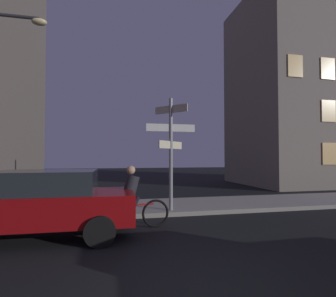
# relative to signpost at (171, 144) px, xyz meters

# --- Properties ---
(sidewalk_kerb) EXTENTS (40.00, 2.71, 0.14)m
(sidewalk_kerb) POSITION_rel_signpost_xyz_m (-0.71, 1.00, -2.17)
(sidewalk_kerb) COLOR gray
(sidewalk_kerb) RESTS_ON ground_plane
(signpost) EXTENTS (1.60, 0.97, 3.58)m
(signpost) POSITION_rel_signpost_xyz_m (0.00, 0.00, 0.00)
(signpost) COLOR gray
(signpost) RESTS_ON sidewalk_kerb
(street_lamp) EXTENTS (1.51, 0.28, 5.97)m
(street_lamp) POSITION_rel_signpost_xyz_m (-5.01, 0.16, 1.43)
(street_lamp) COLOR #2D2D30
(street_lamp) RESTS_ON sidewalk_kerb
(car_near_left) EXTENTS (4.38, 2.03, 1.52)m
(car_near_left) POSITION_rel_signpost_xyz_m (-3.44, -1.76, -1.43)
(car_near_left) COLOR maroon
(car_near_left) RESTS_ON ground_plane
(cyclist) EXTENTS (1.82, 0.37, 1.61)m
(cyclist) POSITION_rel_signpost_xyz_m (-1.33, -1.45, -1.49)
(cyclist) COLOR black
(cyclist) RESTS_ON ground_plane
(building_right_block) EXTENTS (10.29, 6.81, 12.42)m
(building_right_block) POSITION_rel_signpost_xyz_m (11.88, 7.37, 3.97)
(building_right_block) COLOR slate
(building_right_block) RESTS_ON ground_plane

